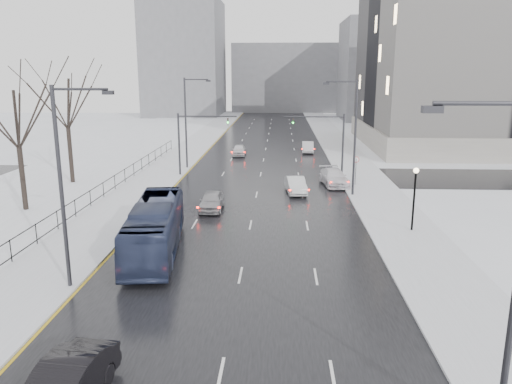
% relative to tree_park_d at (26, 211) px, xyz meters
% --- Properties ---
extents(road, '(16.00, 150.00, 0.04)m').
position_rel_tree_park_d_xyz_m(road, '(17.80, 26.00, 0.02)').
color(road, black).
rests_on(road, ground).
extents(cross_road, '(130.00, 10.00, 0.04)m').
position_rel_tree_park_d_xyz_m(cross_road, '(17.80, 14.00, 0.02)').
color(cross_road, black).
rests_on(cross_road, ground).
extents(sidewalk_left, '(5.00, 150.00, 0.16)m').
position_rel_tree_park_d_xyz_m(sidewalk_left, '(7.30, 26.00, 0.08)').
color(sidewalk_left, silver).
rests_on(sidewalk_left, ground).
extents(sidewalk_right, '(5.00, 150.00, 0.16)m').
position_rel_tree_park_d_xyz_m(sidewalk_right, '(28.30, 26.00, 0.08)').
color(sidewalk_right, silver).
rests_on(sidewalk_right, ground).
extents(park_strip, '(14.00, 150.00, 0.12)m').
position_rel_tree_park_d_xyz_m(park_strip, '(-2.20, 26.00, 0.06)').
color(park_strip, white).
rests_on(park_strip, ground).
extents(tree_park_d, '(8.75, 8.75, 12.50)m').
position_rel_tree_park_d_xyz_m(tree_park_d, '(0.00, 0.00, 0.00)').
color(tree_park_d, black).
rests_on(tree_park_d, ground).
extents(tree_park_e, '(9.45, 9.45, 13.50)m').
position_rel_tree_park_d_xyz_m(tree_park_e, '(-0.40, 10.00, 0.00)').
color(tree_park_e, black).
rests_on(tree_park_e, ground).
extents(iron_fence, '(0.06, 70.00, 1.30)m').
position_rel_tree_park_d_xyz_m(iron_fence, '(4.80, -4.00, 0.91)').
color(iron_fence, black).
rests_on(iron_fence, sidewalk_left).
extents(streetlight_r_near, '(2.95, 0.25, 10.00)m').
position_rel_tree_park_d_xyz_m(streetlight_r_near, '(25.97, -24.00, 5.62)').
color(streetlight_r_near, '#2D2D33').
rests_on(streetlight_r_near, ground).
extents(streetlight_r_mid, '(2.95, 0.25, 10.00)m').
position_rel_tree_park_d_xyz_m(streetlight_r_mid, '(25.97, 6.00, 5.62)').
color(streetlight_r_mid, '#2D2D33').
rests_on(streetlight_r_mid, ground).
extents(streetlight_l_near, '(2.95, 0.25, 10.00)m').
position_rel_tree_park_d_xyz_m(streetlight_l_near, '(9.63, -14.00, 5.62)').
color(streetlight_l_near, '#2D2D33').
rests_on(streetlight_l_near, ground).
extents(streetlight_l_far, '(2.95, 0.25, 10.00)m').
position_rel_tree_park_d_xyz_m(streetlight_l_far, '(9.63, 18.00, 5.62)').
color(streetlight_l_far, '#2D2D33').
rests_on(streetlight_l_far, ground).
extents(lamppost_r_mid, '(0.36, 0.36, 4.28)m').
position_rel_tree_park_d_xyz_m(lamppost_r_mid, '(28.80, -4.00, 2.94)').
color(lamppost_r_mid, black).
rests_on(lamppost_r_mid, sidewalk_right).
extents(mast_signal_right, '(6.10, 0.33, 6.50)m').
position_rel_tree_park_d_xyz_m(mast_signal_right, '(25.13, 14.00, 4.11)').
color(mast_signal_right, '#2D2D33').
rests_on(mast_signal_right, ground).
extents(mast_signal_left, '(6.10, 0.33, 6.50)m').
position_rel_tree_park_d_xyz_m(mast_signal_left, '(10.47, 14.00, 4.11)').
color(mast_signal_left, '#2D2D33').
rests_on(mast_signal_left, ground).
extents(no_uturn_sign, '(0.60, 0.06, 2.70)m').
position_rel_tree_park_d_xyz_m(no_uturn_sign, '(27.00, 10.00, 2.30)').
color(no_uturn_sign, '#2D2D33').
rests_on(no_uturn_sign, sidewalk_right).
extents(bldg_far_right, '(24.00, 20.00, 22.00)m').
position_rel_tree_park_d_xyz_m(bldg_far_right, '(45.80, 81.00, 11.00)').
color(bldg_far_right, slate).
rests_on(bldg_far_right, ground).
extents(bldg_far_left, '(18.00, 22.00, 28.00)m').
position_rel_tree_park_d_xyz_m(bldg_far_left, '(-4.20, 91.00, 14.00)').
color(bldg_far_left, slate).
rests_on(bldg_far_left, ground).
extents(bldg_far_center, '(30.00, 18.00, 18.00)m').
position_rel_tree_park_d_xyz_m(bldg_far_center, '(21.80, 106.00, 9.00)').
color(bldg_far_center, slate).
rests_on(bldg_far_center, ground).
extents(bus, '(3.83, 11.14, 3.04)m').
position_rel_tree_park_d_xyz_m(bus, '(12.46, -8.77, 1.56)').
color(bus, '#2A3352').
rests_on(bus, road).
extents(sedan_center_near, '(1.80, 4.34, 1.47)m').
position_rel_tree_park_d_xyz_m(sedan_center_near, '(14.53, 0.81, 0.77)').
color(sedan_center_near, '#959599').
rests_on(sedan_center_near, road).
extents(sedan_right_near, '(2.05, 4.60, 1.47)m').
position_rel_tree_park_d_xyz_m(sedan_right_near, '(21.26, 6.76, 0.77)').
color(sedan_right_near, silver).
rests_on(sedan_right_near, road).
extents(sedan_right_far, '(2.85, 5.53, 1.53)m').
position_rel_tree_park_d_xyz_m(sedan_right_far, '(25.00, 10.14, 0.81)').
color(sedan_right_far, white).
rests_on(sedan_right_far, road).
extents(sedan_center_far, '(1.78, 4.23, 1.43)m').
position_rel_tree_park_d_xyz_m(sedan_center_far, '(14.52, 27.12, 0.75)').
color(sedan_center_far, silver).
rests_on(sedan_center_far, road).
extents(sedan_right_distant, '(1.66, 4.38, 1.43)m').
position_rel_tree_park_d_xyz_m(sedan_right_distant, '(23.55, 30.24, 0.75)').
color(sedan_right_distant, silver).
rests_on(sedan_right_distant, road).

